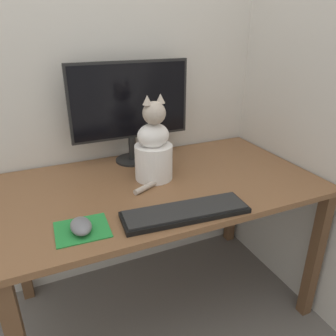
{
  "coord_description": "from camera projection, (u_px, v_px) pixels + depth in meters",
  "views": [
    {
      "loc": [
        -0.49,
        -1.18,
        1.33
      ],
      "look_at": [
        -0.02,
        -0.11,
        0.82
      ],
      "focal_mm": 35.0,
      "sensor_mm": 36.0,
      "label": 1
    }
  ],
  "objects": [
    {
      "name": "ground_plane",
      "position": [
        162.0,
        303.0,
        1.7
      ],
      "size": [
        12.0,
        12.0,
        0.0
      ],
      "primitive_type": "plane",
      "color": "slate"
    },
    {
      "name": "wall_back",
      "position": [
        127.0,
        42.0,
        1.54
      ],
      "size": [
        7.0,
        0.04,
        2.5
      ],
      "color": "beige",
      "rests_on": "ground_plane"
    },
    {
      "name": "wall_side_right",
      "position": [
        305.0,
        43.0,
        1.46
      ],
      "size": [
        0.04,
        7.0,
        2.5
      ],
      "rotation": [
        0.0,
        0.0,
        1.57
      ],
      "color": "beige",
      "rests_on": "ground_plane"
    },
    {
      "name": "desk",
      "position": [
        161.0,
        199.0,
        1.45
      ],
      "size": [
        1.34,
        0.75,
        0.7
      ],
      "color": "brown",
      "rests_on": "ground_plane"
    },
    {
      "name": "monitor",
      "position": [
        131.0,
        106.0,
        1.53
      ],
      "size": [
        0.57,
        0.17,
        0.48
      ],
      "color": "black",
      "rests_on": "desk"
    },
    {
      "name": "keyboard",
      "position": [
        185.0,
        212.0,
        1.17
      ],
      "size": [
        0.47,
        0.17,
        0.02
      ],
      "rotation": [
        0.0,
        0.0,
        -0.08
      ],
      "color": "black",
      "rests_on": "desk"
    },
    {
      "name": "mousepad_left",
      "position": [
        82.0,
        230.0,
        1.09
      ],
      "size": [
        0.18,
        0.16,
        0.0
      ],
      "rotation": [
        0.0,
        0.0,
        -0.04
      ],
      "color": "#238438",
      "rests_on": "desk"
    },
    {
      "name": "computer_mouse_left",
      "position": [
        81.0,
        226.0,
        1.07
      ],
      "size": [
        0.07,
        0.1,
        0.04
      ],
      "color": "slate",
      "rests_on": "mousepad_left"
    },
    {
      "name": "cat",
      "position": [
        154.0,
        149.0,
        1.4
      ],
      "size": [
        0.22,
        0.22,
        0.37
      ],
      "rotation": [
        0.0,
        0.0,
        0.11
      ],
      "color": "white",
      "rests_on": "desk"
    }
  ]
}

